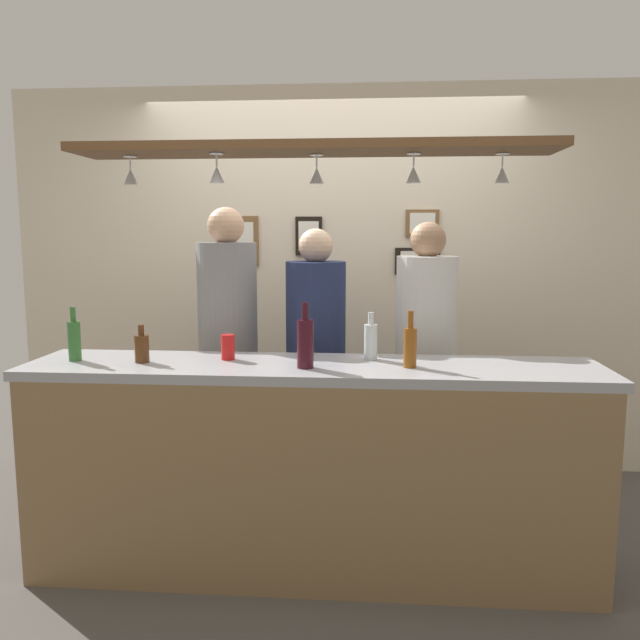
# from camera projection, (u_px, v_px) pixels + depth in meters

# --- Properties ---
(ground_plane) EXTENTS (8.00, 8.00, 0.00)m
(ground_plane) POSITION_uv_depth(u_px,v_px,m) (319.00, 534.00, 3.44)
(ground_plane) COLOR #4C4742
(back_wall) EXTENTS (4.40, 0.06, 2.60)m
(back_wall) POSITION_uv_depth(u_px,v_px,m) (332.00, 280.00, 4.34)
(back_wall) COLOR beige
(back_wall) RESTS_ON ground_plane
(bar_counter) EXTENTS (2.70, 0.55, 1.02)m
(bar_counter) POSITION_uv_depth(u_px,v_px,m) (309.00, 443.00, 2.84)
(bar_counter) COLOR #99999E
(bar_counter) RESTS_ON ground_plane
(overhead_glass_rack) EXTENTS (2.20, 0.36, 0.04)m
(overhead_glass_rack) POSITION_uv_depth(u_px,v_px,m) (313.00, 149.00, 2.86)
(overhead_glass_rack) COLOR brown
(hanging_wineglass_far_left) EXTENTS (0.07, 0.07, 0.13)m
(hanging_wineglass_far_left) POSITION_uv_depth(u_px,v_px,m) (131.00, 176.00, 2.98)
(hanging_wineglass_far_left) COLOR silver
(hanging_wineglass_far_left) RESTS_ON overhead_glass_rack
(hanging_wineglass_left) EXTENTS (0.07, 0.07, 0.13)m
(hanging_wineglass_left) POSITION_uv_depth(u_px,v_px,m) (217.00, 174.00, 2.87)
(hanging_wineglass_left) COLOR silver
(hanging_wineglass_left) RESTS_ON overhead_glass_rack
(hanging_wineglass_center_left) EXTENTS (0.07, 0.07, 0.13)m
(hanging_wineglass_center_left) POSITION_uv_depth(u_px,v_px,m) (317.00, 175.00, 2.92)
(hanging_wineglass_center_left) COLOR silver
(hanging_wineglass_center_left) RESTS_ON overhead_glass_rack
(hanging_wineglass_center) EXTENTS (0.07, 0.07, 0.13)m
(hanging_wineglass_center) POSITION_uv_depth(u_px,v_px,m) (413.00, 174.00, 2.87)
(hanging_wineglass_center) COLOR silver
(hanging_wineglass_center) RESTS_ON overhead_glass_rack
(hanging_wineglass_center_right) EXTENTS (0.07, 0.07, 0.13)m
(hanging_wineglass_center_right) POSITION_uv_depth(u_px,v_px,m) (502.00, 174.00, 2.87)
(hanging_wineglass_center_right) COLOR silver
(hanging_wineglass_center_right) RESTS_ON overhead_glass_rack
(person_left_grey_shirt) EXTENTS (0.34, 0.34, 1.77)m
(person_left_grey_shirt) POSITION_uv_depth(u_px,v_px,m) (228.00, 330.00, 3.63)
(person_left_grey_shirt) COLOR #2D334C
(person_left_grey_shirt) RESTS_ON ground_plane
(person_middle_navy_shirt) EXTENTS (0.34, 0.34, 1.65)m
(person_middle_navy_shirt) POSITION_uv_depth(u_px,v_px,m) (316.00, 344.00, 3.60)
(person_middle_navy_shirt) COLOR #2D334C
(person_middle_navy_shirt) RESTS_ON ground_plane
(person_right_white_patterned_shirt) EXTENTS (0.34, 0.34, 1.69)m
(person_right_white_patterned_shirt) POSITION_uv_depth(u_px,v_px,m) (426.00, 342.00, 3.55)
(person_right_white_patterned_shirt) COLOR #2D334C
(person_right_white_patterned_shirt) RESTS_ON ground_plane
(bottle_beer_brown_stubby) EXTENTS (0.07, 0.07, 0.18)m
(bottle_beer_brown_stubby) POSITION_uv_depth(u_px,v_px,m) (142.00, 348.00, 2.98)
(bottle_beer_brown_stubby) COLOR #512D14
(bottle_beer_brown_stubby) RESTS_ON bar_counter
(bottle_wine_dark_red) EXTENTS (0.08, 0.08, 0.30)m
(bottle_wine_dark_red) POSITION_uv_depth(u_px,v_px,m) (305.00, 342.00, 2.85)
(bottle_wine_dark_red) COLOR #380F19
(bottle_wine_dark_red) RESTS_ON bar_counter
(bottle_soda_clear) EXTENTS (0.06, 0.06, 0.23)m
(bottle_soda_clear) POSITION_uv_depth(u_px,v_px,m) (371.00, 341.00, 3.05)
(bottle_soda_clear) COLOR silver
(bottle_soda_clear) RESTS_ON bar_counter
(bottle_beer_amber_tall) EXTENTS (0.06, 0.06, 0.26)m
(bottle_beer_amber_tall) POSITION_uv_depth(u_px,v_px,m) (410.00, 346.00, 2.87)
(bottle_beer_amber_tall) COLOR brown
(bottle_beer_amber_tall) RESTS_ON bar_counter
(bottle_beer_green_import) EXTENTS (0.06, 0.06, 0.26)m
(bottle_beer_green_import) POSITION_uv_depth(u_px,v_px,m) (74.00, 339.00, 3.01)
(bottle_beer_green_import) COLOR #336B2D
(bottle_beer_green_import) RESTS_ON bar_counter
(drink_can) EXTENTS (0.07, 0.07, 0.12)m
(drink_can) POSITION_uv_depth(u_px,v_px,m) (228.00, 347.00, 3.05)
(drink_can) COLOR red
(drink_can) RESTS_ON bar_counter
(picture_frame_lower_pair) EXTENTS (0.30, 0.02, 0.18)m
(picture_frame_lower_pair) POSITION_uv_depth(u_px,v_px,m) (417.00, 261.00, 4.24)
(picture_frame_lower_pair) COLOR black
(picture_frame_lower_pair) RESTS_ON back_wall
(picture_frame_caricature) EXTENTS (0.26, 0.02, 0.34)m
(picture_frame_caricature) POSITION_uv_depth(u_px,v_px,m) (240.00, 241.00, 4.31)
(picture_frame_caricature) COLOR brown
(picture_frame_caricature) RESTS_ON back_wall
(picture_frame_crest) EXTENTS (0.18, 0.02, 0.26)m
(picture_frame_crest) POSITION_uv_depth(u_px,v_px,m) (309.00, 236.00, 4.27)
(picture_frame_crest) COLOR black
(picture_frame_crest) RESTS_ON back_wall
(picture_frame_upper_small) EXTENTS (0.22, 0.02, 0.18)m
(picture_frame_upper_small) POSITION_uv_depth(u_px,v_px,m) (422.00, 223.00, 4.20)
(picture_frame_upper_small) COLOR brown
(picture_frame_upper_small) RESTS_ON back_wall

